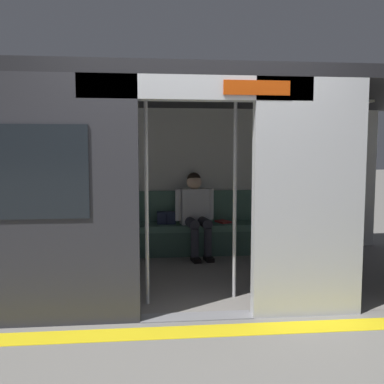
% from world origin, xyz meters
% --- Properties ---
extents(ground_plane, '(60.00, 60.00, 0.00)m').
position_xyz_m(ground_plane, '(0.00, 0.00, 0.00)').
color(ground_plane, gray).
extents(platform_edge_strip, '(8.00, 0.24, 0.01)m').
position_xyz_m(platform_edge_strip, '(0.00, 0.30, 0.00)').
color(platform_edge_strip, yellow).
rests_on(platform_edge_strip, ground_plane).
extents(train_car, '(6.40, 2.81, 2.19)m').
position_xyz_m(train_car, '(0.06, -1.24, 1.46)').
color(train_car, silver).
rests_on(train_car, ground_plane).
extents(bench_seat, '(3.33, 0.44, 0.43)m').
position_xyz_m(bench_seat, '(0.00, -2.30, 0.33)').
color(bench_seat, '#4C7566').
rests_on(bench_seat, ground_plane).
extents(person_seated, '(0.55, 0.71, 1.16)m').
position_xyz_m(person_seated, '(-0.23, -2.24, 0.66)').
color(person_seated, silver).
rests_on(person_seated, ground_plane).
extents(handbag, '(0.26, 0.15, 0.17)m').
position_xyz_m(handbag, '(0.17, -2.37, 0.52)').
color(handbag, '#262D4C').
rests_on(handbag, bench_seat).
extents(book, '(0.23, 0.26, 0.03)m').
position_xyz_m(book, '(-0.65, -2.39, 0.45)').
color(book, '#B22D2D').
rests_on(book, bench_seat).
extents(grab_pole_door, '(0.04, 0.04, 2.05)m').
position_xyz_m(grab_pole_door, '(0.43, -0.37, 1.03)').
color(grab_pole_door, silver).
rests_on(grab_pole_door, ground_plane).
extents(grab_pole_far, '(0.04, 0.04, 2.05)m').
position_xyz_m(grab_pole_far, '(-0.43, -0.48, 1.03)').
color(grab_pole_far, silver).
rests_on(grab_pole_far, ground_plane).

